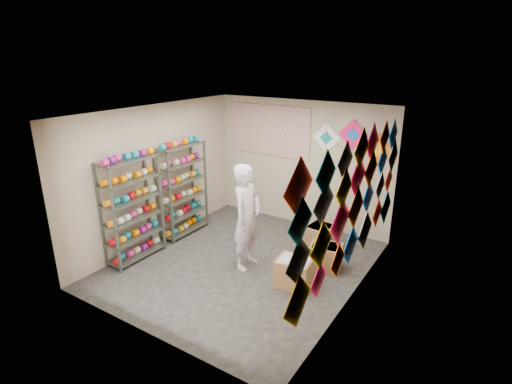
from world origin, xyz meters
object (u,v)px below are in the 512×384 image
Objects in this scene: shelf_rack_front at (132,210)px; shopkeeper at (247,217)px; carton_c at (320,237)px; carton_b at (326,257)px; shelf_rack_back at (182,190)px; carton_a at (294,272)px.

shelf_rack_front reaches higher than shopkeeper.
shopkeeper is 3.55× the size of carton_c.
carton_b is at bearing -64.28° from shopkeeper.
shelf_rack_back is at bearing -154.75° from carton_c.
shelf_rack_back is 1.02× the size of shopkeeper.
carton_c is (-0.20, 1.47, -0.00)m from carton_a.
carton_b is (3.09, 0.22, -0.73)m from shelf_rack_back.
carton_a is at bearing -116.23° from carton_b.
shelf_rack_back is at bearing 90.00° from shelf_rack_front.
shopkeeper reaches higher than carton_b.
shelf_rack_front is at bearing -165.19° from carton_b.
carton_c is at bearing 39.20° from shelf_rack_front.
shelf_rack_front is 2.07m from shopkeeper.
carton_c is (2.69, 0.89, -0.72)m from shelf_rack_back.
shelf_rack_back is 3.02m from carton_a.
carton_c is at bearing 90.65° from carton_a.
shopkeeper is at bearing 165.97° from carton_a.
carton_b is (3.09, 1.52, -0.73)m from shelf_rack_front.
shopkeeper is 1.23m from carton_a.
carton_a is (2.88, -0.58, -0.72)m from shelf_rack_back.
shelf_rack_back is at bearing 161.75° from carton_a.
carton_a is at bearing 14.11° from shelf_rack_front.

